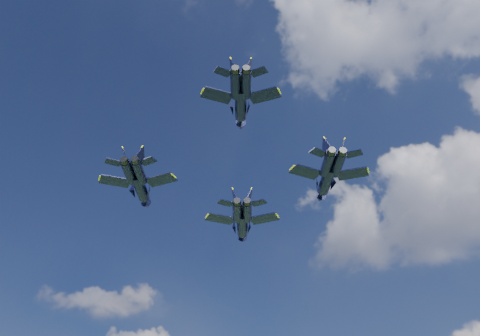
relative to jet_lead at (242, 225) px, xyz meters
name	(u,v)px	position (x,y,z in m)	size (l,w,h in m)	color
jet_lead	(242,225)	(0.00, 0.00, 0.00)	(13.26, 16.46, 4.11)	black
jet_left	(141,188)	(-5.39, -21.13, -0.66)	(12.01, 15.78, 3.88)	black
jet_right	(326,181)	(20.75, -6.75, -1.26)	(13.20, 14.95, 3.85)	black
jet_slot	(241,106)	(18.92, -27.55, 1.05)	(10.92, 13.39, 3.36)	black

